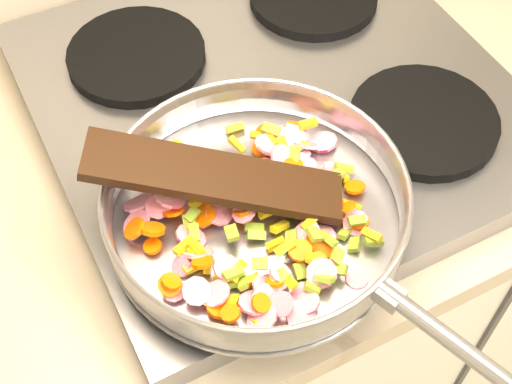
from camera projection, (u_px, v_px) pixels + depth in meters
name	position (u px, v px, depth m)	size (l,w,h in m)	color
cooktop	(274.00, 102.00, 0.96)	(0.60, 0.60, 0.04)	#939399
grate_fl	(225.00, 203.00, 0.83)	(0.19, 0.19, 0.02)	black
grate_fr	(424.00, 121.00, 0.90)	(0.19, 0.19, 0.02)	black
grate_bl	(136.00, 55.00, 0.98)	(0.19, 0.19, 0.02)	black
saute_pan	(257.00, 204.00, 0.78)	(0.38, 0.53, 0.06)	#9E9EA5
vegetable_heap	(254.00, 215.00, 0.78)	(0.29, 0.29, 0.05)	#E5164C
wooden_spatula	(216.00, 177.00, 0.77)	(0.28, 0.06, 0.01)	black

